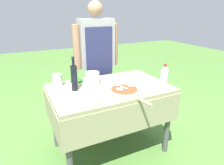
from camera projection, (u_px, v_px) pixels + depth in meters
The scene contains 10 objects.
ground_plane at pixel (110, 148), 2.20m from camera, with size 12.00×12.00×0.00m, color #517F38.
prep_table at pixel (110, 97), 1.99m from camera, with size 1.16×0.74×0.73m.
person_cook at pixel (97, 56), 2.43m from camera, with size 0.57×0.19×1.53m.
pizza_on_peel at pixel (125, 91), 1.82m from camera, with size 0.35×0.52×0.05m.
oil_bottle at pixel (74, 77), 1.83m from camera, with size 0.06×0.06×0.32m.
water_bottle at pixel (164, 77), 1.89m from camera, with size 0.07×0.07×0.24m.
herb_container at pixel (77, 81), 2.06m from camera, with size 0.17×0.16×0.04m.
mixing_tub at pixel (92, 78), 2.01m from camera, with size 0.14×0.14×0.12m, color silver.
plate_stack at pixel (86, 100), 1.63m from camera, with size 0.25×0.25×0.04m.
sauce_jar at pixel (58, 81), 1.96m from camera, with size 0.10×0.10×0.12m.
Camera 1 is at (-0.78, -1.64, 1.44)m, focal length 32.00 mm.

